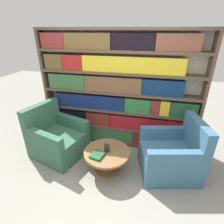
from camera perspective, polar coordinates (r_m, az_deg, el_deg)
The scene contains 7 objects.
ground_plane at distance 3.06m, azimuth -3.11°, elevation -22.57°, with size 14.00×14.00×0.00m, color gray.
bookshelf at distance 3.46m, azimuth 1.38°, elevation 6.38°, with size 3.09×0.30×2.30m.
armchair_left at distance 3.61m, azimuth -17.56°, elevation -8.39°, with size 1.11×1.04×0.99m.
armchair_right at distance 3.21m, azimuth 18.91°, elevation -13.34°, with size 1.08×1.00×0.99m.
coffee_table at distance 3.09m, azimuth -1.66°, elevation -14.41°, with size 0.78×0.78×0.40m.
table_sign at distance 2.98m, azimuth -1.70°, elevation -11.74°, with size 0.09×0.06×0.16m.
stray_book at distance 2.92m, azimuth -4.78°, elevation -13.81°, with size 0.24×0.26×0.04m.
Camera 1 is at (0.62, -1.94, 2.28)m, focal length 28.00 mm.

